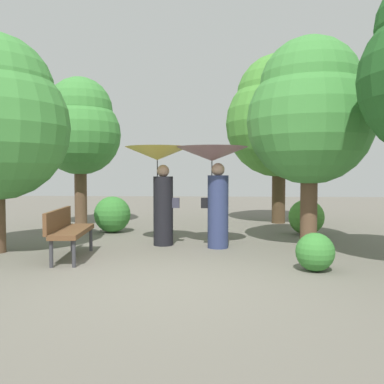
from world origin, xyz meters
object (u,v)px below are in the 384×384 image
at_px(person_right, 214,172).
at_px(tree_near_right, 279,115).
at_px(park_bench, 68,228).
at_px(tree_mid_right, 310,111).
at_px(person_left, 159,173).
at_px(tree_near_left, 80,127).

height_order(person_right, tree_near_right, tree_near_right).
distance_m(park_bench, tree_near_right, 7.23).
bearing_deg(tree_mid_right, tree_near_right, 90.27).
height_order(person_right, park_bench, person_right).
relative_size(person_right, tree_near_right, 0.40).
relative_size(person_left, tree_mid_right, 0.48).
xyz_separation_m(park_bench, tree_mid_right, (4.30, 1.40, 2.13)).
distance_m(tree_near_right, tree_mid_right, 3.85).
bearing_deg(person_left, tree_mid_right, -84.71).
bearing_deg(person_left, tree_near_left, 46.31).
xyz_separation_m(tree_near_left, tree_mid_right, (5.53, -2.96, -0.06)).
distance_m(tree_near_left, tree_near_right, 5.59).
bearing_deg(tree_near_left, person_left, -48.84).
height_order(person_left, park_bench, person_left).
bearing_deg(tree_near_left, tree_mid_right, -28.16).
bearing_deg(person_right, tree_mid_right, -77.51).
height_order(park_bench, tree_near_left, tree_near_left).
height_order(park_bench, tree_near_right, tree_near_right).
bearing_deg(tree_mid_right, person_right, -172.66).
xyz_separation_m(person_right, tree_mid_right, (1.85, 0.24, 1.18)).
xyz_separation_m(person_right, park_bench, (-2.44, -1.16, -0.95)).
distance_m(person_left, person_right, 1.11).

